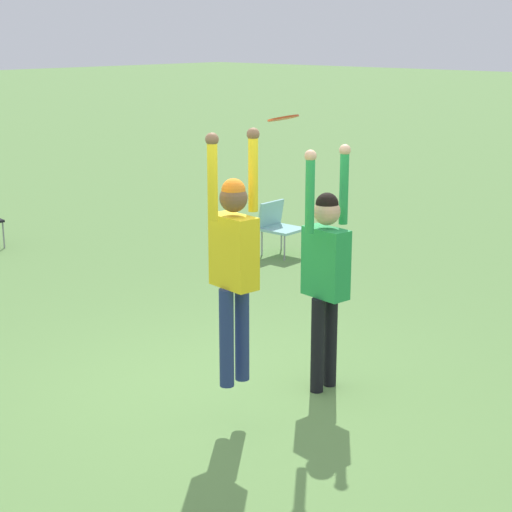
{
  "coord_description": "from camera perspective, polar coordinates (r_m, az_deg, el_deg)",
  "views": [
    {
      "loc": [
        -5.14,
        -5.01,
        3.2
      ],
      "look_at": [
        0.16,
        -0.16,
        1.3
      ],
      "focal_mm": 60.0,
      "sensor_mm": 36.0,
      "label": 1
    }
  ],
  "objects": [
    {
      "name": "person_defending",
      "position": [
        7.62,
        4.67,
        -0.5
      ],
      "size": [
        0.58,
        0.45,
        2.23
      ],
      "rotation": [
        0.0,
        0.0,
        -1.69
      ],
      "color": "black",
      "rests_on": "ground_plane"
    },
    {
      "name": "person_jumping",
      "position": [
        6.86,
        -1.49,
        0.17
      ],
      "size": [
        0.56,
        0.43,
        2.1
      ],
      "rotation": [
        0.0,
        0.0,
        1.45
      ],
      "color": "navy",
      "rests_on": "ground_plane"
    },
    {
      "name": "frisbee",
      "position": [
        7.14,
        1.83,
        9.17
      ],
      "size": [
        0.26,
        0.26,
        0.07
      ],
      "color": "#E04C23"
    },
    {
      "name": "ground_plane",
      "position": [
        7.86,
        -1.69,
        -9.22
      ],
      "size": [
        120.0,
        120.0,
        0.0
      ],
      "primitive_type": "plane",
      "color": "#608C47"
    },
    {
      "name": "camping_chair_1",
      "position": [
        12.54,
        1.48,
        2.17
      ],
      "size": [
        0.53,
        0.57,
        0.78
      ],
      "rotation": [
        0.0,
        0.0,
        3.18
      ],
      "color": "gray",
      "rests_on": "ground_plane"
    }
  ]
}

